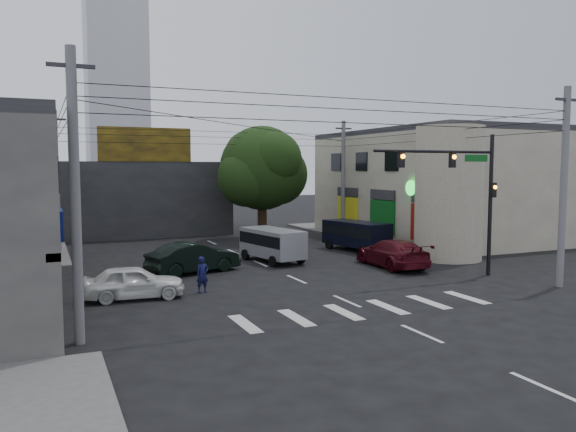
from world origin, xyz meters
TOP-DOWN VIEW (x-y plane):
  - ground at (0.00, 0.00)m, footprint 160.00×160.00m
  - sidewalk_far_right at (18.00, 18.00)m, footprint 16.00×16.00m
  - building_right at (18.00, 13.00)m, footprint 14.00×18.00m
  - corner_column at (11.00, 4.00)m, footprint 4.00×4.00m
  - building_far at (-4.00, 26.00)m, footprint 14.00×10.00m
  - billboard at (-4.00, 21.10)m, footprint 7.00×0.30m
  - tower_distant at (0.00, 70.00)m, footprint 9.00×9.00m
  - street_tree at (4.00, 17.00)m, footprint 6.40×6.40m
  - traffic_gantry at (7.82, -1.00)m, footprint 7.10×0.35m
  - utility_pole_near_left at (-10.50, -4.50)m, footprint 0.32×0.32m
  - utility_pole_near_right at (10.50, -4.50)m, footprint 0.32×0.32m
  - utility_pole_far_left at (-10.50, 16.00)m, footprint 0.32×0.32m
  - utility_pole_far_right at (10.50, 16.00)m, footprint 0.32×0.32m
  - dark_sedan at (-4.24, 5.76)m, footprint 4.32×5.81m
  - white_compact at (-8.01, 1.03)m, footprint 2.37×4.47m
  - maroon_sedan at (6.34, 3.05)m, footprint 2.70×5.57m
  - silver_minivan at (0.88, 7.31)m, footprint 5.18×3.53m
  - navy_van at (7.64, 9.11)m, footprint 5.65×3.82m
  - traffic_officer at (-5.04, 1.01)m, footprint 0.74×0.62m

SIDE VIEW (x-z plane):
  - ground at x=0.00m, z-range 0.00..0.00m
  - sidewalk_far_right at x=18.00m, z-range 0.00..0.15m
  - white_compact at x=-8.01m, z-range 0.00..1.43m
  - maroon_sedan at x=6.34m, z-range 0.00..1.56m
  - traffic_officer at x=-5.04m, z-range 0.00..1.61m
  - dark_sedan at x=-4.24m, z-range 0.00..1.62m
  - silver_minivan at x=0.88m, z-range 0.00..1.93m
  - navy_van at x=7.64m, z-range 0.00..1.96m
  - building_far at x=-4.00m, z-range 0.00..6.00m
  - building_right at x=18.00m, z-range 0.00..8.00m
  - corner_column at x=11.00m, z-range 0.00..8.00m
  - utility_pole_near_left at x=-10.50m, z-range 0.00..9.20m
  - utility_pole_near_right at x=10.50m, z-range 0.00..9.20m
  - utility_pole_far_left at x=-10.50m, z-range 0.00..9.20m
  - utility_pole_far_right at x=10.50m, z-range 0.00..9.20m
  - traffic_gantry at x=7.82m, z-range 1.23..8.43m
  - street_tree at x=4.00m, z-range 1.12..9.82m
  - billboard at x=-4.00m, z-range 6.00..8.60m
  - tower_distant at x=0.00m, z-range 0.00..44.00m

